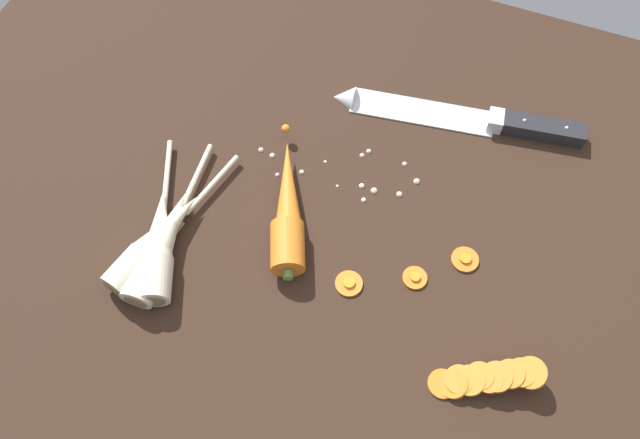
# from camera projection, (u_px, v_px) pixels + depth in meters

# --- Properties ---
(ground_plane) EXTENTS (1.20, 0.90, 0.04)m
(ground_plane) POSITION_uv_depth(u_px,v_px,m) (326.00, 220.00, 0.82)
(ground_plane) COLOR #332116
(chefs_knife) EXTENTS (0.35, 0.09, 0.04)m
(chefs_knife) POSITION_uv_depth(u_px,v_px,m) (452.00, 115.00, 0.87)
(chefs_knife) COLOR silver
(chefs_knife) RESTS_ON ground_plane
(whole_carrot) EXTENTS (0.11, 0.21, 0.04)m
(whole_carrot) POSITION_uv_depth(u_px,v_px,m) (287.00, 210.00, 0.78)
(whole_carrot) COLOR orange
(whole_carrot) RESTS_ON ground_plane
(parsnip_front) EXTENTS (0.11, 0.22, 0.04)m
(parsnip_front) POSITION_uv_depth(u_px,v_px,m) (159.00, 243.00, 0.76)
(parsnip_front) COLOR beige
(parsnip_front) RESTS_ON ground_plane
(parsnip_mid_left) EXTENTS (0.05, 0.24, 0.04)m
(parsnip_mid_left) POSITION_uv_depth(u_px,v_px,m) (162.00, 245.00, 0.76)
(parsnip_mid_left) COLOR beige
(parsnip_mid_left) RESTS_ON ground_plane
(parsnip_mid_right) EXTENTS (0.08, 0.23, 0.04)m
(parsnip_mid_right) POSITION_uv_depth(u_px,v_px,m) (156.00, 242.00, 0.77)
(parsnip_mid_right) COLOR beige
(parsnip_mid_right) RESTS_ON ground_plane
(carrot_slice_stack) EXTENTS (0.12, 0.07, 0.04)m
(carrot_slice_stack) POSITION_uv_depth(u_px,v_px,m) (486.00, 378.00, 0.69)
(carrot_slice_stack) COLOR orange
(carrot_slice_stack) RESTS_ON ground_plane
(carrot_slice_stray_near) EXTENTS (0.03, 0.03, 0.01)m
(carrot_slice_stray_near) POSITION_uv_depth(u_px,v_px,m) (349.00, 283.00, 0.76)
(carrot_slice_stray_near) COLOR orange
(carrot_slice_stray_near) RESTS_ON ground_plane
(carrot_slice_stray_mid) EXTENTS (0.03, 0.03, 0.01)m
(carrot_slice_stray_mid) POSITION_uv_depth(u_px,v_px,m) (465.00, 259.00, 0.77)
(carrot_slice_stray_mid) COLOR orange
(carrot_slice_stray_mid) RESTS_ON ground_plane
(carrot_slice_stray_far) EXTENTS (0.03, 0.03, 0.01)m
(carrot_slice_stray_far) POSITION_uv_depth(u_px,v_px,m) (415.00, 277.00, 0.76)
(carrot_slice_stray_far) COLOR orange
(carrot_slice_stray_far) RESTS_ON ground_plane
(mince_crumbs) EXTENTS (0.22, 0.09, 0.01)m
(mince_crumbs) POSITION_uv_depth(u_px,v_px,m) (348.00, 174.00, 0.83)
(mince_crumbs) COLOR silver
(mince_crumbs) RESTS_ON ground_plane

